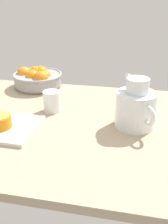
# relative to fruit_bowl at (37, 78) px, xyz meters

# --- Properties ---
(ground_plane) EXTENTS (1.49, 0.82, 0.03)m
(ground_plane) POSITION_rel_fruit_bowl_xyz_m (0.30, -0.34, -0.06)
(ground_plane) COLOR tan
(fruit_bowl) EXTENTS (0.25, 0.25, 0.10)m
(fruit_bowl) POSITION_rel_fruit_bowl_xyz_m (0.00, 0.00, 0.00)
(fruit_bowl) COLOR #99999E
(fruit_bowl) RESTS_ON ground_plane
(juice_pitcher) EXTENTS (0.15, 0.17, 0.19)m
(juice_pitcher) POSITION_rel_fruit_bowl_xyz_m (0.51, -0.33, 0.02)
(juice_pitcher) COLOR white
(juice_pitcher) RESTS_ON ground_plane
(juice_glass) EXTENTS (0.07, 0.07, 0.09)m
(juice_glass) POSITION_rel_fruit_bowl_xyz_m (0.17, -0.27, -0.01)
(juice_glass) COLOR white
(juice_glass) RESTS_ON ground_plane
(orange_half_0) EXTENTS (0.08, 0.08, 0.05)m
(orange_half_0) POSITION_rel_fruit_bowl_xyz_m (0.04, -0.46, -0.01)
(orange_half_0) COLOR orange
(orange_half_0) RESTS_ON cutting_board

